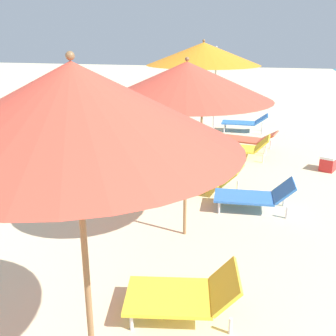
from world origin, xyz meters
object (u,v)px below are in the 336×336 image
at_px(lounger_farthest_inland, 248,139).
at_px(person_walking_mid, 59,118).
at_px(umbrella_second, 74,106).
at_px(lounger_third_shoreside, 255,195).
at_px(lounger_fourth_inland, 210,179).
at_px(lounger_second_shoreside, 185,294).
at_px(lounger_farthest_shoreside, 245,122).
at_px(umbrella_third, 187,81).
at_px(umbrella_fourth, 203,54).
at_px(lounger_fourth_shoreside, 243,147).
at_px(umbrella_farthest, 216,55).
at_px(cooler_box, 329,163).

relative_size(lounger_farthest_inland, person_walking_mid, 0.98).
distance_m(umbrella_second, person_walking_mid, 7.57).
bearing_deg(lounger_third_shoreside, lounger_fourth_inland, -40.44).
relative_size(lounger_second_shoreside, lounger_third_shoreside, 0.96).
bearing_deg(lounger_third_shoreside, person_walking_mid, -27.90).
relative_size(lounger_third_shoreside, lounger_farthest_shoreside, 0.98).
relative_size(lounger_third_shoreside, lounger_farthest_inland, 0.87).
bearing_deg(umbrella_second, umbrella_third, 87.34).
relative_size(umbrella_fourth, person_walking_mid, 1.73).
height_order(lounger_fourth_shoreside, umbrella_farthest, umbrella_farthest).
bearing_deg(lounger_second_shoreside, lounger_fourth_shoreside, -103.06).
distance_m(umbrella_second, lounger_fourth_shoreside, 7.80).
relative_size(umbrella_third, umbrella_fourth, 0.93).
distance_m(umbrella_third, umbrella_farthest, 6.23).
height_order(lounger_farthest_shoreside, lounger_farthest_inland, lounger_farthest_shoreside).
relative_size(person_walking_mid, cooler_box, 3.18).
bearing_deg(lounger_farthest_shoreside, lounger_third_shoreside, 94.36).
distance_m(lounger_third_shoreside, lounger_farthest_inland, 4.03).
bearing_deg(lounger_fourth_shoreside, lounger_fourth_inland, 80.91).
bearing_deg(umbrella_second, lounger_fourth_inland, 86.95).
distance_m(lounger_fourth_shoreside, lounger_fourth_inland, 2.54).
xyz_separation_m(umbrella_fourth, lounger_fourth_shoreside, (0.87, 1.29, -2.30)).
relative_size(umbrella_third, lounger_farthest_inland, 1.65).
relative_size(umbrella_second, cooler_box, 5.51).
bearing_deg(umbrella_fourth, umbrella_farthest, 92.52).
distance_m(lounger_second_shoreside, umbrella_farthest, 8.37).
bearing_deg(person_walking_mid, umbrella_third, 171.44).
xyz_separation_m(umbrella_third, lounger_fourth_inland, (0.12, 1.85, -2.09)).
relative_size(lounger_second_shoreside, lounger_farthest_inland, 0.83).
distance_m(lounger_fourth_shoreside, umbrella_farthest, 3.00).
bearing_deg(umbrella_second, umbrella_farthest, 91.60).
relative_size(lounger_farthest_inland, cooler_box, 3.12).
height_order(umbrella_second, lounger_fourth_inland, umbrella_second).
height_order(lounger_fourth_inland, lounger_farthest_inland, lounger_fourth_inland).
xyz_separation_m(umbrella_farthest, person_walking_mid, (-3.47, -2.88, -1.39)).
relative_size(lounger_second_shoreside, umbrella_farthest, 0.51).
bearing_deg(umbrella_fourth, lounger_fourth_shoreside, 56.11).
bearing_deg(lounger_second_shoreside, lounger_third_shoreside, -113.07).
bearing_deg(lounger_fourth_inland, umbrella_fourth, -63.62).
relative_size(umbrella_second, lounger_second_shoreside, 2.13).
xyz_separation_m(umbrella_third, lounger_fourth_shoreside, (0.60, 4.34, -2.08)).
bearing_deg(cooler_box, umbrella_second, -111.48).
xyz_separation_m(umbrella_farthest, lounger_farthest_inland, (1.08, -1.01, -2.12)).
distance_m(umbrella_farthest, cooler_box, 4.42).
bearing_deg(umbrella_third, umbrella_second, -92.66).
distance_m(umbrella_third, lounger_farthest_inland, 5.64).
bearing_deg(lounger_farthest_shoreside, person_walking_mid, 40.81).
distance_m(lounger_second_shoreside, person_walking_mid, 6.74).
xyz_separation_m(lounger_second_shoreside, lounger_fourth_shoreside, (0.22, 6.18, 0.02)).
distance_m(umbrella_second, lounger_fourth_inland, 5.43).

